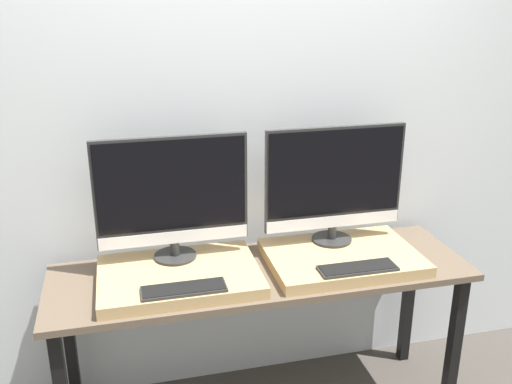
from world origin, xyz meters
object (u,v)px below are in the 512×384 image
at_px(monitor_left, 172,195).
at_px(keyboard_right, 358,268).
at_px(monitor_right, 335,182).
at_px(keyboard_left, 184,289).

height_order(monitor_left, keyboard_right, monitor_left).
bearing_deg(keyboard_right, monitor_right, 90.00).
bearing_deg(monitor_right, keyboard_right, -90.00).
relative_size(monitor_left, keyboard_left, 1.94).
bearing_deg(monitor_left, keyboard_left, -90.00).
height_order(monitor_right, keyboard_right, monitor_right).
bearing_deg(keyboard_right, monitor_left, 157.66).
bearing_deg(keyboard_left, monitor_right, 22.34).
bearing_deg(monitor_left, monitor_right, 0.00).
distance_m(monitor_left, keyboard_right, 0.85).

